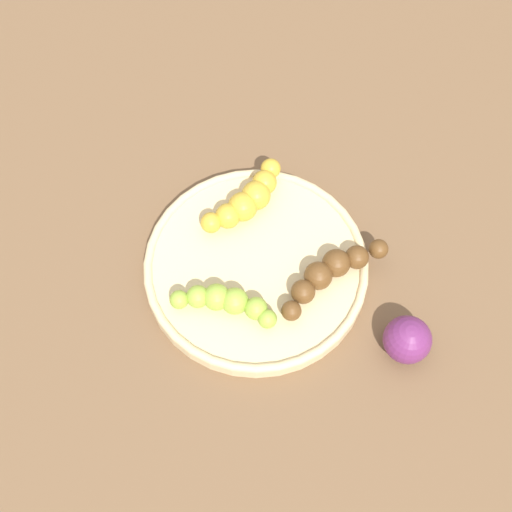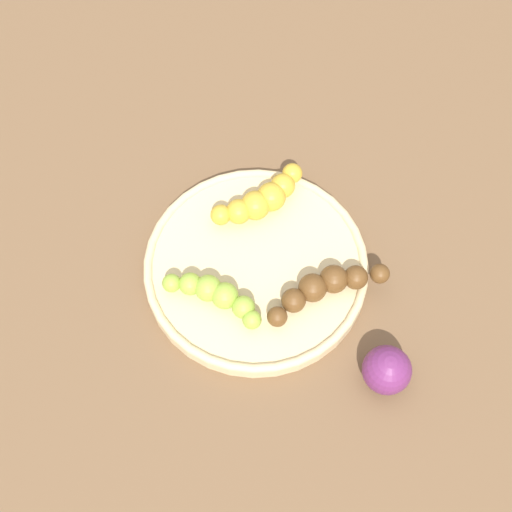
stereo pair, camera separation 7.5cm
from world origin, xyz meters
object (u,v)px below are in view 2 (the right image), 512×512
Objects in this scene: fruit_bowl at (256,266)px; banana_overripe at (325,287)px; banana_spotted at (261,199)px; banana_green at (215,294)px; plum_purple at (387,370)px.

banana_overripe is (0.08, -0.02, 0.02)m from fruit_bowl.
banana_spotted is at bearing 7.76° from banana_overripe.
banana_green is at bearing 70.17° from banana_overripe.
fruit_bowl is 2.20× the size of banana_green.
banana_spotted reaches higher than banana_overripe.
banana_spotted is (-0.01, 0.07, 0.02)m from fruit_bowl.
banana_overripe is 0.13m from banana_spotted.
banana_spotted is (-0.09, 0.09, 0.00)m from banana_overripe.
fruit_bowl is at bearing 40.36° from banana_overripe.
banana_spotted reaches higher than plum_purple.
banana_spotted is 0.24m from plum_purple.
banana_green is at bearing -57.20° from banana_spotted.
plum_purple is at bearing -30.21° from fruit_bowl.
banana_overripe is at bearing -12.78° from fruit_bowl.
fruit_bowl is 4.91× the size of plum_purple.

